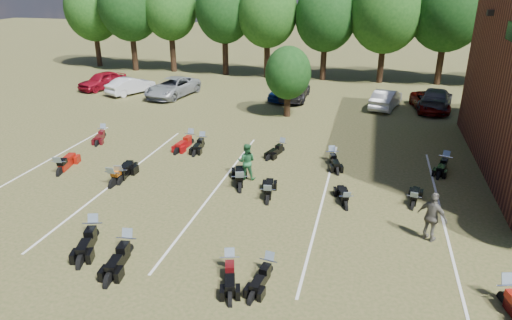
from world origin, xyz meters
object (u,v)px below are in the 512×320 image
(motorcycle_7, at_px, (60,174))
(motorcycle_14, at_px, (104,137))
(person_green, at_px, (247,161))
(person_grey, at_px, (432,217))
(car_4, at_px, (289,90))
(car_0, at_px, (103,81))
(motorcycle_3, at_px, (128,254))

(motorcycle_7, distance_m, motorcycle_14, 5.71)
(person_green, xyz_separation_m, person_grey, (8.20, -3.72, 0.07))
(person_green, bearing_deg, car_4, -91.72)
(car_0, height_order, person_grey, person_grey)
(motorcycle_7, bearing_deg, car_4, -128.01)
(motorcycle_3, relative_size, motorcycle_7, 0.98)
(car_4, height_order, motorcycle_3, car_4)
(person_green, height_order, motorcycle_7, person_green)
(car_4, bearing_deg, car_0, -161.31)
(person_grey, height_order, motorcycle_7, person_grey)
(motorcycle_3, height_order, motorcycle_7, motorcycle_7)
(car_0, distance_m, person_green, 23.21)
(person_green, bearing_deg, motorcycle_14, -25.12)
(car_0, distance_m, motorcycle_14, 13.59)
(person_grey, xyz_separation_m, motorcycle_3, (-10.59, -3.66, -0.98))
(person_grey, bearing_deg, car_0, -3.44)
(car_0, relative_size, motorcycle_3, 1.85)
(car_4, bearing_deg, motorcycle_7, -98.58)
(car_4, xyz_separation_m, person_grey, (9.03, -19.58, 0.21))
(motorcycle_3, bearing_deg, car_4, 78.34)
(motorcycle_3, bearing_deg, motorcycle_7, 133.20)
(person_grey, relative_size, motorcycle_3, 0.82)
(motorcycle_3, xyz_separation_m, motorcycle_7, (-6.89, 5.58, 0.00))
(car_0, height_order, motorcycle_14, car_0)
(person_green, height_order, motorcycle_3, person_green)
(person_green, bearing_deg, motorcycle_7, 6.26)
(car_4, relative_size, motorcycle_7, 1.85)
(person_green, height_order, person_grey, person_grey)
(car_0, relative_size, person_grey, 2.25)
(car_0, bearing_deg, car_4, 22.64)
(motorcycle_3, distance_m, motorcycle_14, 13.69)
(motorcycle_3, bearing_deg, person_grey, 11.26)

